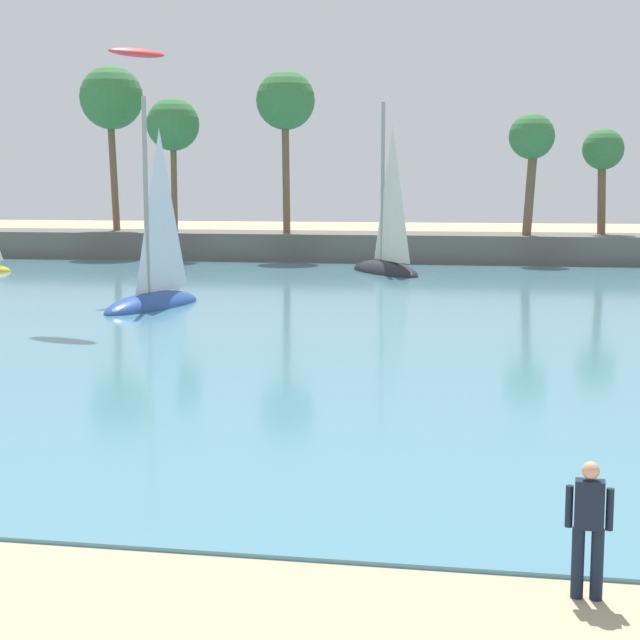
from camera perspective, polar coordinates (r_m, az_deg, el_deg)
The scene contains 6 objects.
sea at distance 58.73m, azimuth 5.48°, elevation 2.93°, with size 220.00×92.24×0.06m, color teal.
palm_headland at distance 64.70m, azimuth 5.31°, elevation 5.98°, with size 80.80×6.14×12.84m.
person_at_waterline at distance 12.37m, azimuth 15.05°, elevation -11.23°, with size 0.55×0.23×1.67m.
sailboat_mid_bay at distance 40.23m, azimuth -9.43°, elevation 1.87°, with size 3.18×6.31×8.78m.
sailboat_far_left at distance 55.20m, azimuth 3.78°, elevation 3.62°, with size 5.45×6.91×9.98m.
kite_aloft_high_over_bay at distance 45.21m, azimuth -10.39°, elevation 14.75°, with size 2.65×0.90×0.37m, color red.
Camera 1 is at (4.77, -2.51, 4.85)m, focal length 56.20 mm.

